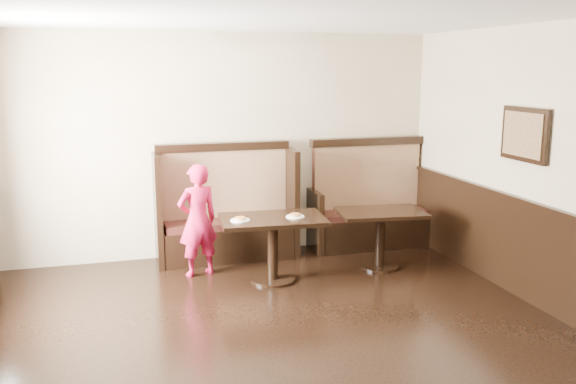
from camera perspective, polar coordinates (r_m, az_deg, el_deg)
name	(u,v)px	position (r m, az deg, el deg)	size (l,w,h in m)	color
ground	(305,383)	(4.88, 1.61, -17.44)	(7.00, 7.00, 0.00)	black
room_shell	(258,291)	(4.77, -2.84, -9.27)	(7.00, 7.00, 7.00)	beige
booth_main	(226,217)	(7.70, -5.82, -2.32)	(1.75, 0.72, 1.45)	black
booth_neighbor	(369,210)	(8.26, 7.62, -1.73)	(1.65, 0.72, 1.45)	black
table_main	(273,232)	(6.80, -1.44, -3.80)	(1.21, 0.80, 0.74)	black
table_neighbor	(380,225)	(7.35, 8.65, -3.08)	(1.07, 0.77, 0.70)	black
child	(198,220)	(7.05, -8.45, -2.63)	(0.48, 0.31, 1.31)	#D21646
pizza_plate_left	(240,219)	(6.63, -4.50, -2.57)	(0.22, 0.22, 0.04)	white
pizza_plate_right	(295,216)	(6.77, 0.68, -2.23)	(0.21, 0.21, 0.04)	white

